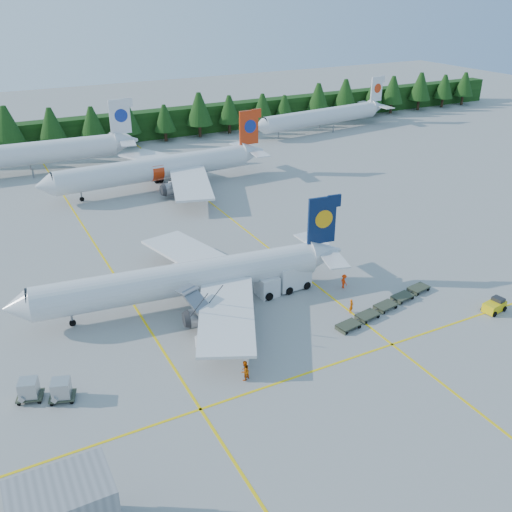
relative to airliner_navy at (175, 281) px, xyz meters
name	(u,v)px	position (x,y,z in m)	size (l,w,h in m)	color
ground	(306,330)	(9.92, -10.38, -3.11)	(320.00, 320.00, 0.00)	gray
taxi_stripe_a	(116,277)	(-4.08, 9.62, -3.11)	(0.25, 120.00, 0.01)	yellow
taxi_stripe_b	(265,245)	(15.92, 9.62, -3.11)	(0.25, 120.00, 0.01)	yellow
taxi_stripe_cross	(341,362)	(9.92, -16.38, -3.11)	(80.00, 0.25, 0.01)	yellow
treeline_hedge	(102,130)	(9.92, 71.62, -0.11)	(220.00, 4.00, 6.00)	black
airliner_navy	(175,281)	(0.00, 0.00, 0.00)	(35.53, 29.08, 10.35)	silver
airliner_red	(151,170)	(9.89, 38.18, 0.29)	(38.93, 32.02, 11.32)	silver
airliner_far_left	(10,155)	(-10.08, 56.80, 0.65)	(41.27, 5.95, 12.00)	silver
airliner_far_right	(317,117)	(56.51, 59.30, 0.31)	(37.45, 7.61, 10.90)	silver
airstairs	(219,332)	(1.39, -7.90, -2.18)	(5.62, 7.27, 4.29)	silver
service_truck	(283,278)	(11.94, -2.17, -1.60)	(6.44, 2.59, 3.06)	silver
baggage_tug	(495,305)	(29.59, -16.49, -2.45)	(2.71, 1.74, 1.36)	#DDBD0C
dolly_train	(386,305)	(19.64, -10.78, -2.67)	(14.21, 4.51, 0.14)	#353B2B
uld_pair	(45,389)	(-15.05, -9.27, -2.02)	(4.90, 3.51, 1.62)	#353B2B
crew_a	(351,306)	(15.89, -9.72, -2.32)	(0.58, 0.38, 1.58)	#EF5905
crew_b	(245,371)	(0.88, -14.57, -2.16)	(0.93, 0.72, 1.91)	#DD5204
crew_c	(344,281)	(18.37, -4.91, -2.27)	(0.70, 0.47, 1.69)	#FF3505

